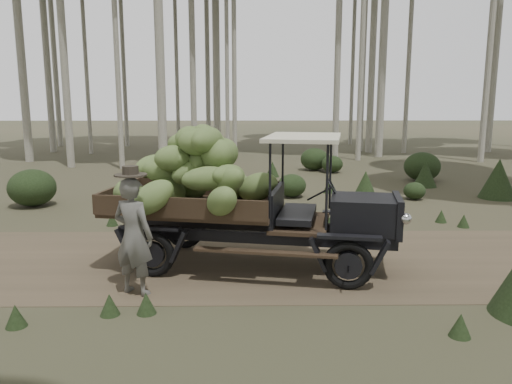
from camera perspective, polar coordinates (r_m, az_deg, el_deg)
ground at (r=9.11m, az=-7.37°, el=-7.83°), size 120.00×120.00×0.00m
dirt_track at (r=9.11m, az=-7.37°, el=-7.80°), size 70.00×4.00×0.01m
banana_truck at (r=8.56m, az=-3.97°, el=1.15°), size 5.18×2.74×2.52m
farmer at (r=7.54m, az=-13.84°, el=-4.75°), size 0.76×0.65×1.92m
undergrowth at (r=8.85m, az=9.00°, el=-4.94°), size 20.77×23.74×1.35m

